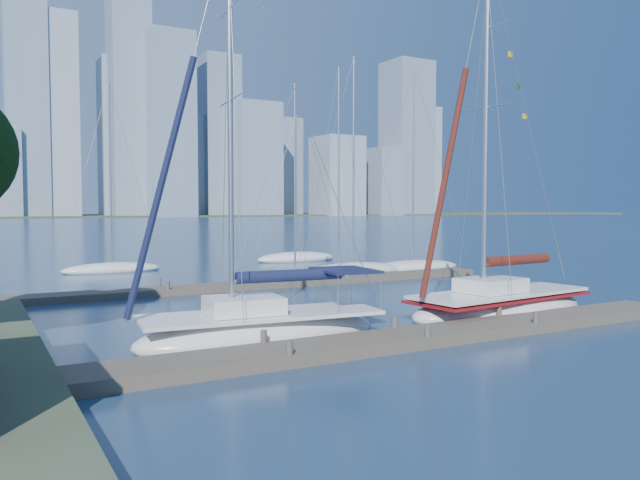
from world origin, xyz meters
TOP-DOWN VIEW (x-y plane):
  - ground at (0.00, 0.00)m, footprint 700.00×700.00m
  - near_dock at (0.00, 0.00)m, footprint 26.00×2.00m
  - far_dock at (2.00, 16.00)m, footprint 30.00×1.80m
  - far_shore at (0.00, 320.00)m, footprint 800.00×100.00m
  - sailboat_navy at (-4.33, 2.60)m, footprint 9.02×3.78m
  - sailboat_maroon at (6.53, 2.36)m, footprint 9.37×3.87m
  - bg_boat_2 at (4.18, 16.73)m, footprint 8.67×3.64m
  - bg_boat_3 at (8.00, 18.01)m, footprint 7.75×5.08m
  - bg_boat_4 at (9.86, 19.13)m, footprint 8.08×4.20m
  - bg_boat_5 at (15.17, 19.44)m, footprint 8.44×5.20m
  - bg_boat_6 at (-4.13, 29.13)m, footprint 6.87×2.09m
  - bg_boat_7 at (11.48, 30.76)m, footprint 7.39×2.85m
  - skyline at (25.67, 290.33)m, footprint 502.95×51.31m

SIDE VIEW (x-z plane):
  - ground at x=0.00m, z-range 0.00..0.00m
  - far_shore at x=0.00m, z-range -0.75..0.75m
  - far_dock at x=2.00m, z-range 0.00..0.36m
  - near_dock at x=0.00m, z-range 0.00..0.40m
  - bg_boat_2 at x=4.18m, z-range -5.91..6.41m
  - bg_boat_6 at x=-4.13m, z-range -6.60..7.12m
  - bg_boat_3 at x=8.00m, z-range -6.70..7.22m
  - bg_boat_7 at x=11.48m, z-range -6.10..6.65m
  - bg_boat_5 at x=15.17m, z-range -7.21..7.77m
  - bg_boat_4 at x=9.86m, z-range -7.24..7.86m
  - sailboat_navy at x=-4.33m, z-range -6.13..8.36m
  - sailboat_maroon at x=6.53m, z-range -6.57..8.92m
  - skyline at x=25.67m, z-range -22.29..97.42m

